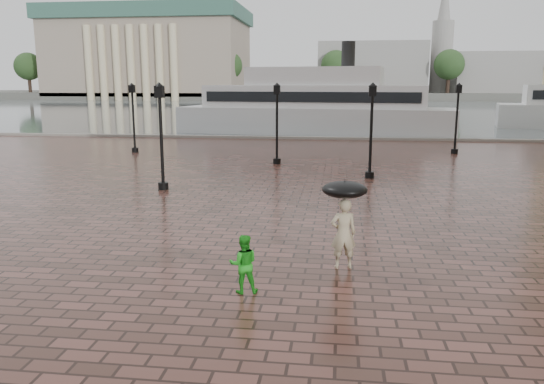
{
  "coord_description": "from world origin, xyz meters",
  "views": [
    {
      "loc": [
        1.51,
        -11.7,
        4.48
      ],
      "look_at": [
        -0.39,
        3.22,
        1.4
      ],
      "focal_mm": 35.0,
      "sensor_mm": 36.0,
      "label": 1
    }
  ],
  "objects_px": {
    "child_pedestrian": "(244,264)",
    "street_lamps": "(283,123)",
    "ferry_near": "(314,107)",
    "adult_pedestrian": "(343,234)"
  },
  "relations": [
    {
      "from": "adult_pedestrian",
      "to": "ferry_near",
      "type": "distance_m",
      "value": 36.19
    },
    {
      "from": "street_lamps",
      "to": "ferry_near",
      "type": "relative_size",
      "value": 0.85
    },
    {
      "from": "street_lamps",
      "to": "child_pedestrian",
      "type": "relative_size",
      "value": 16.49
    },
    {
      "from": "adult_pedestrian",
      "to": "street_lamps",
      "type": "bearing_deg",
      "value": -89.33
    },
    {
      "from": "child_pedestrian",
      "to": "street_lamps",
      "type": "bearing_deg",
      "value": -98.66
    },
    {
      "from": "adult_pedestrian",
      "to": "child_pedestrian",
      "type": "xyz_separation_m",
      "value": [
        -2.15,
        -1.86,
        -0.23
      ]
    },
    {
      "from": "street_lamps",
      "to": "ferry_near",
      "type": "bearing_deg",
      "value": 87.72
    },
    {
      "from": "street_lamps",
      "to": "adult_pedestrian",
      "type": "distance_m",
      "value": 17.05
    },
    {
      "from": "street_lamps",
      "to": "ferry_near",
      "type": "xyz_separation_m",
      "value": [
        0.77,
        19.4,
        0.11
      ]
    },
    {
      "from": "street_lamps",
      "to": "ferry_near",
      "type": "distance_m",
      "value": 19.41
    }
  ]
}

